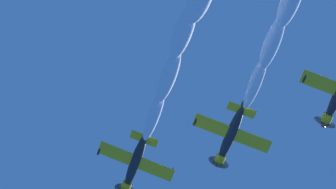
# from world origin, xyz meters

# --- Properties ---
(airplane_lead) EXTENTS (9.70, 8.75, 3.00)m
(airplane_lead) POSITION_xyz_m (-3.28, -5.31, 73.09)
(airplane_lead) COLOR #232328
(airplane_left_wingman) EXTENTS (9.75, 8.77, 2.91)m
(airplane_left_wingman) POSITION_xyz_m (7.00, -11.75, 72.73)
(airplane_left_wingman) COLOR #232328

